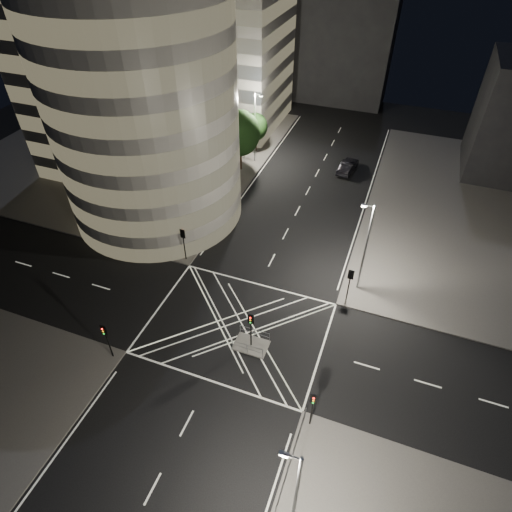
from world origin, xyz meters
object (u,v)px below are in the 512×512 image
at_px(traffic_signal_nl, 106,336).
at_px(street_lamp_left_far, 255,126).
at_px(street_lamp_left_near, 198,191).
at_px(traffic_signal_nr, 313,404).
at_px(central_island, 251,345).
at_px(street_lamp_right_far, 365,246).
at_px(sedan, 348,166).
at_px(traffic_signal_island, 251,324).
at_px(traffic_signal_fr, 350,280).
at_px(traffic_signal_fl, 183,239).
at_px(street_lamp_right_near, 295,495).

bearing_deg(traffic_signal_nl, street_lamp_left_far, 90.99).
bearing_deg(street_lamp_left_near, traffic_signal_nr, -45.87).
bearing_deg(central_island, traffic_signal_nl, -153.86).
distance_m(traffic_signal_nl, street_lamp_left_far, 36.90).
bearing_deg(street_lamp_right_far, traffic_signal_nl, -139.09).
relative_size(street_lamp_right_far, sedan, 1.99).
bearing_deg(traffic_signal_island, sedan, 86.79).
height_order(traffic_signal_fr, traffic_signal_nr, same).
xyz_separation_m(traffic_signal_fl, traffic_signal_island, (10.80, -8.30, 0.00)).
distance_m(traffic_signal_fr, traffic_signal_nr, 13.60).
distance_m(street_lamp_right_far, street_lamp_right_near, 23.00).
bearing_deg(street_lamp_right_near, street_lamp_left_near, 125.97).
bearing_deg(traffic_signal_island, central_island, 0.00).
bearing_deg(traffic_signal_nr, street_lamp_left_far, 116.36).
relative_size(traffic_signal_island, street_lamp_right_far, 0.40).
xyz_separation_m(traffic_signal_fl, street_lamp_right_near, (18.24, -20.80, 2.63)).
distance_m(street_lamp_left_near, sedan, 24.41).
bearing_deg(street_lamp_right_far, traffic_signal_island, -125.30).
bearing_deg(street_lamp_right_far, traffic_signal_nr, -92.30).
distance_m(traffic_signal_nl, traffic_signal_island, 12.03).
xyz_separation_m(traffic_signal_fl, sedan, (12.67, 25.11, -2.09)).
bearing_deg(street_lamp_left_far, traffic_signal_island, -70.05).
relative_size(street_lamp_left_far, street_lamp_right_far, 1.00).
height_order(traffic_signal_nl, street_lamp_left_far, street_lamp_left_far).
xyz_separation_m(central_island, traffic_signal_fl, (-10.80, 8.30, 2.84)).
xyz_separation_m(traffic_signal_nl, street_lamp_right_far, (18.24, 15.80, 2.63)).
xyz_separation_m(traffic_signal_nl, traffic_signal_island, (10.80, 5.30, 0.00)).
distance_m(traffic_signal_fl, street_lamp_right_near, 27.79).
xyz_separation_m(central_island, traffic_signal_island, (0.00, 0.00, 2.84)).
distance_m(traffic_signal_fl, traffic_signal_island, 13.62).
height_order(traffic_signal_fr, street_lamp_right_far, street_lamp_right_far).
bearing_deg(traffic_signal_fr, street_lamp_left_far, 128.17).
relative_size(traffic_signal_fl, sedan, 0.80).
distance_m(traffic_signal_fr, street_lamp_left_near, 19.14).
bearing_deg(traffic_signal_fr, traffic_signal_nl, -142.31).
xyz_separation_m(traffic_signal_fr, street_lamp_left_near, (-18.24, 5.20, 2.63)).
height_order(street_lamp_right_near, sedan, street_lamp_right_near).
bearing_deg(street_lamp_left_far, traffic_signal_nl, -89.01).
relative_size(traffic_signal_fr, street_lamp_left_far, 0.40).
bearing_deg(traffic_signal_nr, street_lamp_right_near, -84.96).
relative_size(central_island, traffic_signal_island, 0.75).
bearing_deg(traffic_signal_nr, sedan, 97.26).
xyz_separation_m(central_island, street_lamp_left_far, (-11.44, 31.50, 5.47)).
height_order(traffic_signal_nl, traffic_signal_nr, same).
xyz_separation_m(traffic_signal_fl, traffic_signal_fr, (17.60, 0.00, 0.00)).
distance_m(traffic_signal_nl, street_lamp_left_near, 18.99).
bearing_deg(street_lamp_left_far, traffic_signal_fl, -88.43).
relative_size(traffic_signal_nl, traffic_signal_nr, 1.00).
relative_size(traffic_signal_nl, street_lamp_left_near, 0.40).
height_order(street_lamp_left_near, street_lamp_right_far, same).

